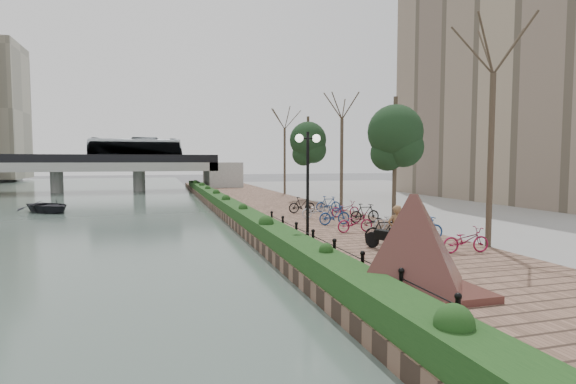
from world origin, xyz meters
name	(u,v)px	position (x,y,z in m)	size (l,w,h in m)	color
ground	(302,292)	(0.00, 0.00, 0.00)	(220.00, 220.00, 0.00)	#59595B
promenade	(278,211)	(4.00, 17.50, 0.25)	(8.00, 75.00, 0.50)	brown
inland_pavement	(476,205)	(20.00, 17.50, 0.25)	(24.00, 75.00, 0.50)	gray
hedge	(223,201)	(0.60, 20.00, 0.80)	(1.10, 56.00, 0.60)	#163613
chain_fence	(323,246)	(1.40, 2.00, 0.85)	(0.10, 14.10, 0.70)	black
granite_monument	(413,242)	(2.10, -2.32, 1.72)	(3.66, 3.66, 2.40)	#3F241B
lamppost	(308,162)	(1.77, 4.71, 3.66)	(1.02, 0.32, 4.32)	black
motorcycle	(386,237)	(3.96, 2.39, 0.99)	(0.49, 1.57, 0.98)	black
pedestrian	(396,229)	(4.00, 1.79, 1.34)	(0.61, 0.40, 1.68)	brown
bicycle_parking	(362,218)	(5.50, 7.58, 0.97)	(2.40, 14.69, 1.00)	#B3B3B8
street_trees	(363,161)	(8.00, 12.68, 3.69)	(3.20, 37.12, 6.80)	#32261E
bridge	(73,164)	(-13.20, 45.00, 3.37)	(36.00, 10.77, 6.50)	gray
boat	(48,206)	(-11.41, 23.60, 0.46)	(3.02, 4.24, 0.88)	#232328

